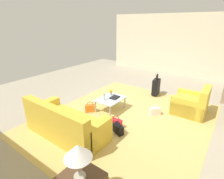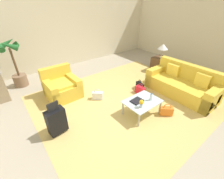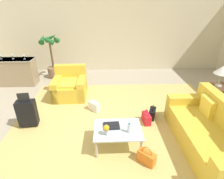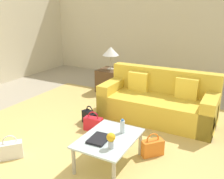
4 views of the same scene
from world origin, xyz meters
The scene contains 15 objects.
ground_plane centered at (0.00, 0.00, 0.00)m, with size 12.00×12.00×0.00m, color #A89E89.
wall_left centered at (-5.06, 0.00, 1.55)m, with size 0.12×8.00×3.10m, color beige.
area_rug centered at (0.60, 0.20, 0.00)m, with size 5.20×4.40×0.01m, color tan.
couch centered at (2.20, -0.60, 0.31)m, with size 0.94×2.13×0.93m.
armchair centered at (-0.90, 1.67, 0.30)m, with size 0.96×0.97×0.89m.
coffee_table centered at (0.40, -0.50, 0.35)m, with size 0.91×0.68×0.41m.
water_bottle centered at (0.60, -0.60, 0.50)m, with size 0.06×0.06×0.20m.
coffee_table_book centered at (0.28, -0.42, 0.42)m, with size 0.31×0.23×0.03m, color black.
flower_vase centered at (0.18, -0.65, 0.53)m, with size 0.11×0.11×0.21m.
table_lamp centered at (3.20, 1.00, 1.02)m, with size 0.41×0.41×0.57m.
suitcase_black centered at (-1.60, 0.20, 0.36)m, with size 0.42×0.27×0.85m.
handbag_red centered at (1.13, 0.22, 0.13)m, with size 0.17×0.33×0.36m.
handbag_orange centered at (0.88, -0.95, 0.13)m, with size 0.33×0.32×0.36m.
handbag_black centered at (1.31, 0.41, 0.13)m, with size 0.24×0.35×0.36m.
handbag_white centered at (-0.14, 0.80, 0.13)m, with size 0.33×0.32×0.36m.
Camera 1 is at (4.48, 2.51, 2.68)m, focal length 28.00 mm.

